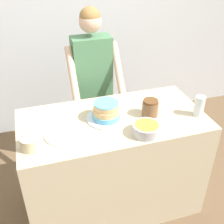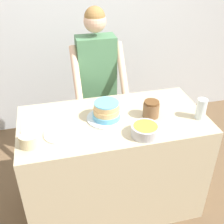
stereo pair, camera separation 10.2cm
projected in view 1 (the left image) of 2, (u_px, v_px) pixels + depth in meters
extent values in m
cube|color=silver|center=(74.00, 19.00, 3.06)|extent=(10.00, 0.05, 2.60)
cube|color=#C6B793|center=(113.00, 164.00, 2.35)|extent=(1.41, 0.71, 0.91)
cylinder|color=#2D2D38|center=(87.00, 129.00, 2.89)|extent=(0.10, 0.10, 0.77)
cylinder|color=#2D2D38|center=(102.00, 127.00, 2.92)|extent=(0.10, 0.10, 0.77)
cube|color=#4C7F56|center=(92.00, 68.00, 2.55)|extent=(0.34, 0.19, 0.58)
cylinder|color=beige|center=(73.00, 78.00, 2.37)|extent=(0.06, 0.36, 0.48)
cylinder|color=beige|center=(119.00, 72.00, 2.47)|extent=(0.06, 0.36, 0.48)
sphere|color=beige|center=(90.00, 21.00, 2.33)|extent=(0.19, 0.19, 0.19)
sphere|color=olive|center=(90.00, 17.00, 2.31)|extent=(0.18, 0.18, 0.18)
cylinder|color=silver|center=(106.00, 118.00, 2.11)|extent=(0.30, 0.30, 0.01)
cylinder|color=#60B7E0|center=(106.00, 115.00, 2.09)|extent=(0.21, 0.21, 0.04)
cylinder|color=#DBB275|center=(106.00, 111.00, 2.07)|extent=(0.20, 0.20, 0.04)
cylinder|color=#DBB275|center=(106.00, 106.00, 2.05)|extent=(0.18, 0.18, 0.04)
cylinder|color=#60B7E0|center=(106.00, 103.00, 2.04)|extent=(0.18, 0.18, 0.01)
cylinder|color=silver|center=(146.00, 129.00, 1.93)|extent=(0.19, 0.19, 0.08)
cylinder|color=#EF9938|center=(147.00, 125.00, 1.91)|extent=(0.17, 0.17, 0.01)
cylinder|color=beige|center=(31.00, 143.00, 1.80)|extent=(0.14, 0.14, 0.09)
cylinder|color=pink|center=(30.00, 138.00, 1.78)|extent=(0.12, 0.12, 0.01)
cylinder|color=silver|center=(23.00, 135.00, 1.78)|extent=(0.04, 0.07, 0.17)
cylinder|color=silver|center=(199.00, 106.00, 2.11)|extent=(0.08, 0.08, 0.16)
cylinder|color=silver|center=(61.00, 136.00, 1.92)|extent=(0.22, 0.22, 0.01)
cylinder|color=brown|center=(150.00, 109.00, 2.12)|extent=(0.12, 0.12, 0.11)
cylinder|color=brown|center=(151.00, 101.00, 2.09)|extent=(0.11, 0.11, 0.02)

